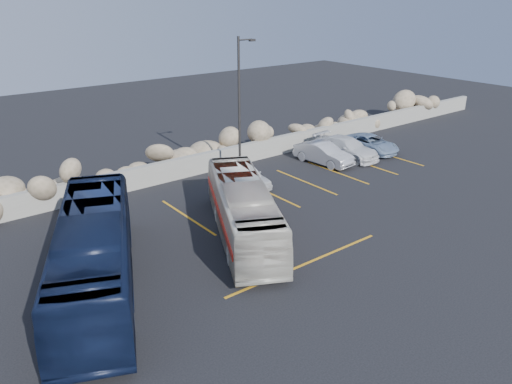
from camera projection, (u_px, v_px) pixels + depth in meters
ground at (328, 258)px, 20.46m from camera, size 90.00×90.00×0.00m
seawall at (180, 168)px, 29.02m from camera, size 60.00×0.40×1.20m
riprap_pile at (169, 152)px, 29.63m from camera, size 54.00×2.80×2.60m
parking_lines at (314, 192)px, 27.18m from camera, size 18.16×9.36×0.01m
lamppost at (240, 107)px, 27.26m from camera, size 1.14×0.18×8.00m
vintage_bus at (243, 210)px, 21.84m from camera, size 6.00×9.07×2.53m
tour_coach at (95, 253)px, 17.83m from camera, size 6.46×10.59×2.92m
car_a at (246, 175)px, 27.85m from camera, size 1.62×3.64×1.22m
car_b at (323, 153)px, 31.43m from camera, size 1.77×4.13×1.33m
car_c at (346, 148)px, 32.54m from camera, size 2.25×4.74×1.34m
car_d at (371, 143)px, 33.80m from camera, size 2.08×4.21×1.15m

